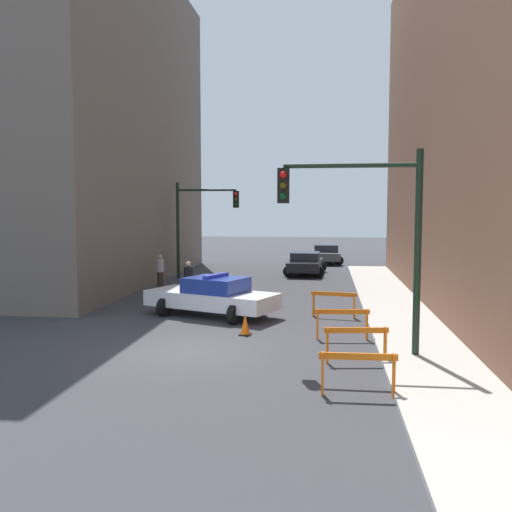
% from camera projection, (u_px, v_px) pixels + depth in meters
% --- Properties ---
extents(ground_plane, '(120.00, 120.00, 0.00)m').
position_uv_depth(ground_plane, '(191.00, 351.00, 15.41)').
color(ground_plane, '#38383D').
extents(sidewalk_right, '(2.40, 44.00, 0.12)m').
position_uv_depth(sidewalk_right, '(426.00, 356.00, 14.65)').
color(sidewalk_right, '#B2ADA3').
rests_on(sidewalk_right, ground_plane).
extents(building_corner_left, '(14.00, 20.00, 16.65)m').
position_uv_depth(building_corner_left, '(29.00, 123.00, 30.02)').
color(building_corner_left, '#6B6056').
rests_on(building_corner_left, ground_plane).
extents(traffic_light_near, '(3.64, 0.35, 5.20)m').
position_uv_depth(traffic_light_near, '(371.00, 221.00, 14.41)').
color(traffic_light_near, black).
rests_on(traffic_light_near, sidewalk_right).
extents(traffic_light_far, '(3.44, 0.35, 5.20)m').
position_uv_depth(traffic_light_far, '(198.00, 216.00, 30.73)').
color(traffic_light_far, black).
rests_on(traffic_light_far, ground_plane).
extents(police_car, '(5.05, 3.49, 1.52)m').
position_uv_depth(police_car, '(213.00, 296.00, 20.23)').
color(police_car, white).
rests_on(police_car, ground_plane).
extents(parked_car_near, '(2.42, 4.39, 1.31)m').
position_uv_depth(parked_car_near, '(306.00, 263.00, 32.82)').
color(parked_car_near, black).
rests_on(parked_car_near, ground_plane).
extents(parked_car_mid, '(2.41, 4.38, 1.31)m').
position_uv_depth(parked_car_mid, '(326.00, 254.00, 39.49)').
color(parked_car_mid, '#474C51').
rests_on(parked_car_mid, ground_plane).
extents(pedestrian_crossing, '(0.50, 0.50, 1.66)m').
position_uv_depth(pedestrian_crossing, '(188.00, 281.00, 23.38)').
color(pedestrian_crossing, '#382D23').
rests_on(pedestrian_crossing, ground_plane).
extents(pedestrian_corner, '(0.43, 0.43, 1.66)m').
position_uv_depth(pedestrian_corner, '(160.00, 271.00, 26.98)').
color(pedestrian_corner, '#382D23').
rests_on(pedestrian_corner, ground_plane).
extents(barrier_front, '(1.60, 0.19, 0.90)m').
position_uv_depth(barrier_front, '(358.00, 367.00, 11.64)').
color(barrier_front, orange).
rests_on(barrier_front, ground_plane).
extents(barrier_mid, '(1.59, 0.35, 0.90)m').
position_uv_depth(barrier_mid, '(356.00, 339.00, 14.12)').
color(barrier_mid, orange).
rests_on(barrier_mid, ground_plane).
extents(barrier_back, '(1.60, 0.30, 0.90)m').
position_uv_depth(barrier_back, '(342.00, 319.00, 16.64)').
color(barrier_back, orange).
rests_on(barrier_back, ground_plane).
extents(barrier_corner, '(1.58, 0.42, 0.90)m').
position_uv_depth(barrier_corner, '(334.00, 300.00, 20.03)').
color(barrier_corner, orange).
rests_on(barrier_corner, ground_plane).
extents(traffic_cone, '(0.36, 0.36, 0.66)m').
position_uv_depth(traffic_cone, '(245.00, 325.00, 17.27)').
color(traffic_cone, black).
rests_on(traffic_cone, ground_plane).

